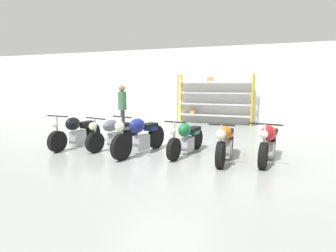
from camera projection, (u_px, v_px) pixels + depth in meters
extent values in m
plane|color=#9EA3A0|center=(163.00, 154.00, 7.08)|extent=(30.00, 30.00, 0.00)
cube|color=white|center=(208.00, 85.00, 12.61)|extent=(30.00, 0.08, 3.60)
cylinder|color=gold|center=(178.00, 99.00, 12.55)|extent=(0.08, 0.08, 2.33)
cylinder|color=gold|center=(252.00, 100.00, 11.44)|extent=(0.08, 0.08, 2.33)
cylinder|color=gold|center=(181.00, 98.00, 13.06)|extent=(0.08, 0.08, 2.33)
cylinder|color=gold|center=(252.00, 100.00, 11.95)|extent=(0.08, 0.08, 2.33)
cube|color=silver|center=(214.00, 115.00, 12.37)|extent=(3.41, 0.55, 0.05)
cube|color=silver|center=(214.00, 104.00, 12.29)|extent=(3.41, 0.55, 0.05)
cube|color=silver|center=(214.00, 93.00, 12.21)|extent=(3.41, 0.55, 0.05)
cube|color=silver|center=(215.00, 82.00, 12.12)|extent=(3.41, 0.55, 0.05)
cube|color=tan|center=(210.00, 79.00, 12.14)|extent=(0.27, 0.25, 0.19)
cube|color=tan|center=(193.00, 111.00, 12.71)|extent=(0.25, 0.27, 0.23)
cube|color=tan|center=(193.00, 111.00, 12.71)|extent=(0.23, 0.19, 0.25)
cylinder|color=black|center=(57.00, 141.00, 7.23)|extent=(0.19, 0.60, 0.59)
cylinder|color=black|center=(93.00, 133.00, 8.56)|extent=(0.19, 0.60, 0.59)
cube|color=#ADADB2|center=(78.00, 137.00, 7.94)|extent=(0.30, 0.50, 0.40)
ellipsoid|color=black|center=(73.00, 124.00, 7.72)|extent=(0.36, 0.53, 0.38)
cube|color=black|center=(86.00, 123.00, 8.24)|extent=(0.31, 0.59, 0.10)
cube|color=black|center=(87.00, 126.00, 8.28)|extent=(0.26, 0.42, 0.12)
cylinder|color=#ADADB2|center=(57.00, 129.00, 7.19)|extent=(0.05, 0.05, 0.70)
sphere|color=silver|center=(55.00, 124.00, 7.11)|extent=(0.17, 0.17, 0.17)
cylinder|color=black|center=(57.00, 116.00, 7.16)|extent=(0.73, 0.09, 0.04)
cylinder|color=black|center=(95.00, 142.00, 7.16)|extent=(0.27, 0.59, 0.57)
cylinder|color=black|center=(130.00, 134.00, 8.37)|extent=(0.27, 0.59, 0.57)
cube|color=#ADADB2|center=(115.00, 139.00, 7.81)|extent=(0.35, 0.48, 0.36)
ellipsoid|color=slate|center=(111.00, 126.00, 7.61)|extent=(0.42, 0.60, 0.34)
cube|color=black|center=(124.00, 125.00, 8.06)|extent=(0.35, 0.54, 0.10)
cube|color=slate|center=(125.00, 128.00, 8.12)|extent=(0.28, 0.39, 0.12)
cylinder|color=#ADADB2|center=(95.00, 130.00, 7.13)|extent=(0.06, 0.06, 0.66)
sphere|color=silver|center=(93.00, 126.00, 7.05)|extent=(0.21, 0.21, 0.21)
cylinder|color=black|center=(95.00, 118.00, 7.10)|extent=(0.73, 0.21, 0.04)
cylinder|color=black|center=(122.00, 147.00, 6.43)|extent=(0.28, 0.68, 0.67)
cylinder|color=black|center=(156.00, 137.00, 7.66)|extent=(0.28, 0.68, 0.67)
cube|color=#ADADB2|center=(141.00, 142.00, 7.09)|extent=(0.33, 0.52, 0.40)
ellipsoid|color=navy|center=(137.00, 126.00, 6.87)|extent=(0.44, 0.58, 0.38)
cube|color=black|center=(149.00, 125.00, 7.33)|extent=(0.38, 0.56, 0.10)
cube|color=navy|center=(151.00, 128.00, 7.40)|extent=(0.31, 0.40, 0.12)
cylinder|color=#ADADB2|center=(122.00, 132.00, 6.39)|extent=(0.06, 0.06, 0.74)
sphere|color=silver|center=(120.00, 126.00, 6.31)|extent=(0.23, 0.23, 0.23)
cylinder|color=black|center=(122.00, 117.00, 6.36)|extent=(0.57, 0.17, 0.04)
cylinder|color=black|center=(174.00, 149.00, 6.41)|extent=(0.22, 0.58, 0.56)
cylinder|color=black|center=(197.00, 139.00, 7.64)|extent=(0.22, 0.58, 0.56)
cube|color=#ADADB2|center=(187.00, 144.00, 7.07)|extent=(0.30, 0.49, 0.38)
ellipsoid|color=#196B38|center=(185.00, 130.00, 6.86)|extent=(0.38, 0.50, 0.36)
cube|color=black|center=(193.00, 129.00, 7.33)|extent=(0.35, 0.61, 0.10)
cube|color=#196B38|center=(194.00, 132.00, 7.38)|extent=(0.28, 0.44, 0.12)
cylinder|color=#ADADB2|center=(174.00, 136.00, 6.38)|extent=(0.06, 0.06, 0.67)
sphere|color=silver|center=(173.00, 131.00, 6.30)|extent=(0.16, 0.16, 0.16)
cylinder|color=black|center=(175.00, 122.00, 6.35)|extent=(0.57, 0.14, 0.04)
cylinder|color=black|center=(221.00, 155.00, 5.85)|extent=(0.16, 0.61, 0.60)
cylinder|color=black|center=(229.00, 142.00, 7.11)|extent=(0.16, 0.61, 0.60)
cube|color=#ADADB2|center=(226.00, 149.00, 6.53)|extent=(0.27, 0.47, 0.39)
ellipsoid|color=orange|center=(225.00, 133.00, 6.31)|extent=(0.30, 0.47, 0.34)
cube|color=black|center=(228.00, 131.00, 6.77)|extent=(0.25, 0.49, 0.10)
cube|color=orange|center=(228.00, 134.00, 6.85)|extent=(0.21, 0.34, 0.12)
cylinder|color=#ADADB2|center=(221.00, 140.00, 5.81)|extent=(0.05, 0.05, 0.67)
sphere|color=silver|center=(221.00, 135.00, 5.73)|extent=(0.22, 0.22, 0.22)
cylinder|color=black|center=(222.00, 125.00, 5.79)|extent=(0.58, 0.05, 0.04)
cylinder|color=black|center=(263.00, 156.00, 5.79)|extent=(0.23, 0.61, 0.59)
cylinder|color=black|center=(272.00, 143.00, 7.03)|extent=(0.23, 0.61, 0.59)
cube|color=#ADADB2|center=(268.00, 149.00, 6.46)|extent=(0.31, 0.43, 0.33)
ellipsoid|color=#B2191E|center=(268.00, 133.00, 6.24)|extent=(0.41, 0.60, 0.38)
cube|color=black|center=(271.00, 132.00, 6.75)|extent=(0.35, 0.58, 0.10)
cube|color=#B2191E|center=(271.00, 135.00, 6.77)|extent=(0.29, 0.42, 0.12)
cylinder|color=#ADADB2|center=(264.00, 140.00, 5.75)|extent=(0.06, 0.06, 0.70)
sphere|color=silver|center=(264.00, 134.00, 5.67)|extent=(0.17, 0.17, 0.17)
cylinder|color=black|center=(265.00, 124.00, 5.72)|extent=(0.72, 0.15, 0.04)
cylinder|color=#38332D|center=(123.00, 121.00, 10.23)|extent=(0.13, 0.13, 0.88)
cylinder|color=#38332D|center=(122.00, 121.00, 10.06)|extent=(0.13, 0.13, 0.88)
cylinder|color=#3F724C|center=(122.00, 101.00, 10.02)|extent=(0.40, 0.40, 0.70)
sphere|color=#9E7051|center=(122.00, 88.00, 9.95)|extent=(0.24, 0.24, 0.24)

